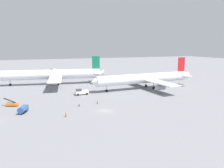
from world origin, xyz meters
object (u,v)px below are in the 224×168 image
gse_belt_loader_portside (12,104)px  gse_fuel_bowser_stubby (23,109)px  airliner_being_pushed (145,79)px  ground_crew_ramp_agent_by_cones (66,114)px  airliner_at_gate_left (52,75)px  jet_bridge (57,72)px  pushback_tug (81,92)px  ground_crew_marshaller_foreground (97,102)px  ground_crew_wing_walker_right (79,104)px

gse_belt_loader_portside → gse_fuel_bowser_stubby: bearing=-68.6°
gse_fuel_bowser_stubby → airliner_being_pushed: bearing=19.5°
gse_fuel_bowser_stubby → ground_crew_ramp_agent_by_cones: 15.28m
airliner_at_gate_left → airliner_being_pushed: airliner_at_gate_left is taller
gse_fuel_bowser_stubby → jet_bridge: (20.25, 72.79, 3.01)m
pushback_tug → jet_bridge: (-3.44, 54.21, 3.07)m
ground_crew_ramp_agent_by_cones → ground_crew_marshaller_foreground: bearing=38.1°
airliner_at_gate_left → pushback_tug: 32.86m
gse_belt_loader_portside → ground_crew_marshaller_foreground: gse_belt_loader_portside is taller
gse_fuel_bowser_stubby → ground_crew_wing_walker_right: gse_fuel_bowser_stubby is taller
ground_crew_ramp_agent_by_cones → jet_bridge: (8.18, 82.15, 3.52)m
gse_belt_loader_portside → ground_crew_marshaller_foreground: size_ratio=2.98×
gse_belt_loader_portside → gse_fuel_bowser_stubby: 10.51m
airliner_being_pushed → gse_belt_loader_portside: airliner_being_pushed is taller
ground_crew_marshaller_foreground → airliner_being_pushed: bearing=31.1°
ground_crew_ramp_agent_by_cones → ground_crew_wing_walker_right: 11.91m
pushback_tug → ground_crew_ramp_agent_by_cones: pushback_tug is taller
gse_belt_loader_portside → ground_crew_wing_walker_right: gse_belt_loader_portside is taller
pushback_tug → airliner_at_gate_left: bearing=105.7°
airliner_at_gate_left → ground_crew_marshaller_foreground: size_ratio=35.35×
ground_crew_marshaller_foreground → pushback_tug: bearing=96.4°
ground_crew_ramp_agent_by_cones → airliner_at_gate_left: bearing=87.3°
ground_crew_ramp_agent_by_cones → ground_crew_wing_walker_right: (6.47, 10.00, -0.03)m
airliner_being_pushed → gse_fuel_bowser_stubby: bearing=-160.5°
airliner_being_pushed → ground_crew_ramp_agent_by_cones: bearing=-146.7°
airliner_being_pushed → gse_belt_loader_portside: size_ratio=11.32×
airliner_at_gate_left → jet_bridge: bearing=76.7°
ground_crew_ramp_agent_by_cones → gse_fuel_bowser_stubby: bearing=142.2°
ground_crew_wing_walker_right → jet_bridge: 72.26m
ground_crew_marshaller_foreground → jet_bridge: size_ratio=0.08×
ground_crew_marshaller_foreground → ground_crew_wing_walker_right: 7.11m
airliner_being_pushed → ground_crew_marshaller_foreground: airliner_being_pushed is taller
gse_belt_loader_portside → pushback_tug: bearing=17.8°
pushback_tug → gse_belt_loader_portside: gse_belt_loader_portside is taller
ground_crew_ramp_agent_by_cones → ground_crew_marshaller_foreground: ground_crew_marshaller_foreground is taller
gse_belt_loader_portside → jet_bridge: (24.09, 63.02, 3.52)m
gse_fuel_bowser_stubby → ground_crew_ramp_agent_by_cones: size_ratio=3.30×
ground_crew_wing_walker_right → ground_crew_marshaller_foreground: bearing=5.0°
pushback_tug → ground_crew_marshaller_foreground: size_ratio=5.42×
pushback_tug → gse_fuel_bowser_stubby: bearing=-141.9°
gse_belt_loader_portside → ground_crew_ramp_agent_by_cones: bearing=-50.3°
ground_crew_ramp_agent_by_cones → jet_bridge: jet_bridge is taller
gse_fuel_bowser_stubby → pushback_tug: bearing=38.1°
airliner_being_pushed → pushback_tug: 33.60m
airliner_at_gate_left → gse_belt_loader_portside: size_ratio=11.86×
airliner_being_pushed → pushback_tug: bearing=-177.2°
ground_crew_ramp_agent_by_cones → gse_belt_loader_portside: bearing=129.7°
ground_crew_wing_walker_right → jet_bridge: bearing=88.6°
pushback_tug → ground_crew_ramp_agent_by_cones: size_ratio=5.73×
airliner_at_gate_left → gse_belt_loader_portside: airliner_at_gate_left is taller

